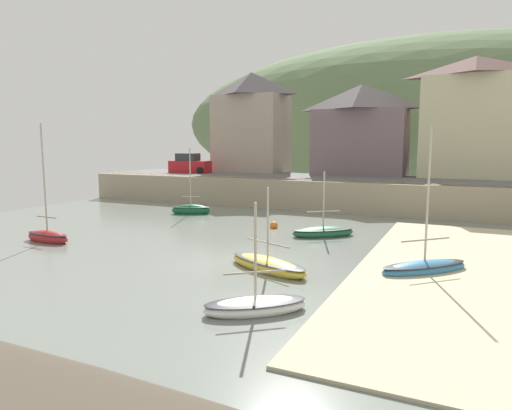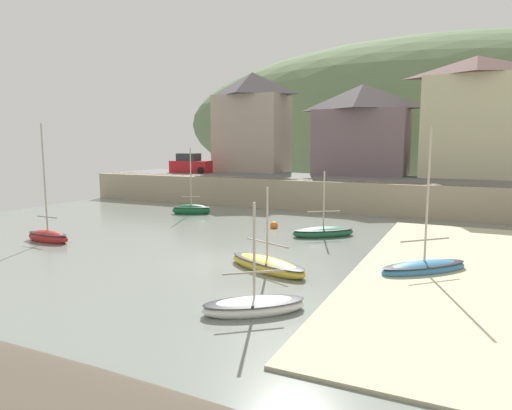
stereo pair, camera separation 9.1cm
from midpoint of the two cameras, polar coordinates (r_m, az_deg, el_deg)
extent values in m
cube|color=slate|center=(21.31, -1.47, -7.01)|extent=(48.00, 40.00, 0.06)
cube|color=tan|center=(36.86, 10.34, 1.10)|extent=(48.00, 2.40, 2.40)
cube|color=#606060|center=(40.32, 11.72, 3.27)|extent=(48.00, 9.00, 0.10)
ellipsoid|color=#5D754D|center=(73.89, 21.19, 9.61)|extent=(80.00, 44.00, 24.09)
cube|color=#A59484|center=(48.39, -0.65, 8.86)|extent=(7.06, 5.06, 7.83)
pyramid|color=#4E484B|center=(48.75, -0.66, 14.87)|extent=(7.36, 5.36, 2.39)
cube|color=slate|center=(44.65, 12.87, 7.62)|extent=(8.40, 5.04, 6.07)
pyramid|color=#514A4C|center=(44.85, 13.04, 13.01)|extent=(8.70, 5.34, 2.35)
cube|color=beige|center=(43.67, 25.35, 8.75)|extent=(8.30, 4.45, 8.62)
pyramid|color=brown|center=(44.12, 25.75, 15.41)|extent=(8.60, 4.75, 1.63)
ellipsoid|color=#1E5C38|center=(26.97, 8.29, -3.44)|extent=(3.76, 3.33, 0.73)
ellipsoid|color=black|center=(26.93, 8.30, -3.02)|extent=(3.69, 3.27, 0.12)
cylinder|color=#B2A893|center=(26.66, 8.37, 0.74)|extent=(0.09, 0.09, 3.23)
cylinder|color=gray|center=(26.75, 8.34, -0.81)|extent=(1.63, 1.28, 0.07)
ellipsoid|color=teal|center=(20.44, 20.17, -7.50)|extent=(3.76, 3.74, 0.70)
ellipsoid|color=black|center=(20.39, 20.19, -6.98)|extent=(3.69, 3.67, 0.12)
cylinder|color=#B2A893|center=(19.87, 20.59, 1.21)|extent=(0.09, 0.09, 5.53)
cylinder|color=gray|center=(20.16, 20.33, -4.10)|extent=(1.76, 1.75, 0.07)
ellipsoid|color=gold|center=(19.70, 1.33, -7.57)|extent=(4.47, 2.87, 0.70)
ellipsoid|color=black|center=(19.65, 1.33, -7.03)|extent=(4.39, 2.81, 0.12)
cylinder|color=#B2A893|center=(19.29, 1.35, -2.24)|extent=(0.09, 0.09, 3.02)
cylinder|color=gray|center=(19.46, 1.34, -4.75)|extent=(2.36, 1.05, 0.07)
ellipsoid|color=#A42222|center=(27.69, -24.67, -3.74)|extent=(3.03, 1.07, 0.80)
ellipsoid|color=black|center=(27.65, -24.70, -3.29)|extent=(2.97, 1.05, 0.12)
cylinder|color=#B2A893|center=(27.26, -25.06, 3.11)|extent=(0.09, 0.09, 5.82)
cylinder|color=gray|center=(27.50, -24.81, -1.38)|extent=(1.52, 0.14, 0.07)
ellipsoid|color=#135B31|center=(35.35, -8.21, -0.68)|extent=(3.08, 2.07, 0.94)
ellipsoid|color=black|center=(35.32, -8.22, -0.26)|extent=(3.02, 2.03, 0.12)
cylinder|color=#B2A893|center=(35.07, -8.29, 3.56)|extent=(0.09, 0.09, 4.30)
cylinder|color=gray|center=(35.21, -8.24, 1.03)|extent=(1.29, 0.61, 0.07)
ellipsoid|color=white|center=(15.02, -0.25, -12.63)|extent=(3.44, 3.11, 0.62)
ellipsoid|color=black|center=(14.96, -0.25, -12.01)|extent=(3.38, 3.05, 0.12)
cylinder|color=#B2A893|center=(14.48, -0.25, -5.73)|extent=(0.09, 0.09, 3.09)
cylinder|color=gray|center=(14.66, -0.25, -8.41)|extent=(1.66, 1.34, 0.07)
cube|color=#AF191F|center=(46.84, -8.29, 4.75)|extent=(4.21, 1.99, 1.20)
cube|color=#282D33|center=(46.94, -8.57, 5.91)|extent=(2.20, 1.65, 0.80)
cylinder|color=black|center=(46.66, -6.05, 4.43)|extent=(0.64, 0.22, 0.64)
cylinder|color=black|center=(45.30, -7.09, 4.32)|extent=(0.64, 0.22, 0.64)
cylinder|color=black|center=(48.44, -9.41, 4.49)|extent=(0.64, 0.22, 0.64)
cylinder|color=black|center=(47.12, -10.51, 4.38)|extent=(0.64, 0.22, 0.64)
sphere|color=orange|center=(29.23, 2.15, -2.58)|extent=(0.52, 0.52, 0.52)
camera|label=1|loc=(0.05, -89.90, 0.01)|focal=32.01mm
camera|label=2|loc=(0.05, 90.10, -0.01)|focal=32.01mm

